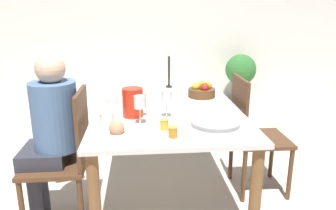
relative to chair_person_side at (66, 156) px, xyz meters
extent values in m
plane|color=beige|center=(0.70, 0.38, -0.51)|extent=(20.00, 20.00, 0.00)
cube|color=silver|center=(0.70, 3.22, 0.79)|extent=(10.00, 0.06, 2.60)
cube|color=silver|center=(0.70, 0.38, 0.24)|extent=(1.04, 1.80, 0.03)
cylinder|color=brown|center=(1.16, -0.46, -0.14)|extent=(0.07, 0.07, 0.74)
cylinder|color=brown|center=(0.24, 1.22, -0.14)|extent=(0.07, 0.07, 0.74)
cylinder|color=brown|center=(1.16, 1.22, -0.14)|extent=(0.07, 0.07, 0.74)
cylinder|color=#51331E|center=(-0.26, 0.18, -0.29)|extent=(0.04, 0.04, 0.43)
cylinder|color=#51331E|center=(0.11, -0.18, -0.29)|extent=(0.04, 0.04, 0.43)
cylinder|color=#51331E|center=(0.11, 0.18, -0.29)|extent=(0.04, 0.04, 0.43)
cube|color=#51331E|center=(-0.08, 0.00, -0.06)|extent=(0.42, 0.42, 0.03)
cube|color=#51331E|center=(0.12, 0.00, 0.20)|extent=(0.03, 0.39, 0.50)
cylinder|color=#51331E|center=(1.66, 0.51, -0.29)|extent=(0.04, 0.04, 0.43)
cylinder|color=#51331E|center=(1.66, 0.14, -0.29)|extent=(0.04, 0.04, 0.43)
cylinder|color=#51331E|center=(1.29, 0.51, -0.29)|extent=(0.04, 0.04, 0.43)
cylinder|color=#51331E|center=(1.29, 0.14, -0.29)|extent=(0.04, 0.04, 0.43)
cube|color=#51331E|center=(1.48, 0.32, -0.06)|extent=(0.42, 0.42, 0.03)
cube|color=#51331E|center=(1.28, 0.32, 0.20)|extent=(0.03, 0.39, 0.50)
cylinder|color=#33333D|center=(-0.22, -0.05, -0.28)|extent=(0.09, 0.09, 0.46)
cylinder|color=#33333D|center=(-0.22, 0.11, -0.28)|extent=(0.09, 0.09, 0.46)
cube|color=#33333D|center=(-0.15, 0.03, 0.00)|extent=(0.30, 0.34, 0.11)
cylinder|color=#4C6B93|center=(-0.06, 0.03, 0.28)|extent=(0.30, 0.30, 0.46)
sphere|color=#D6AD8E|center=(-0.06, 0.03, 0.59)|extent=(0.19, 0.19, 0.19)
cylinder|color=#D6AD8E|center=(-0.16, 0.24, 0.39)|extent=(0.25, 0.06, 0.20)
cylinder|color=red|center=(0.46, 0.03, 0.36)|extent=(0.14, 0.14, 0.19)
cube|color=red|center=(0.54, 0.03, 0.37)|extent=(0.02, 0.02, 0.09)
cone|color=red|center=(0.40, 0.03, 0.43)|extent=(0.04, 0.04, 0.04)
cylinder|color=white|center=(0.68, -0.02, 0.26)|extent=(0.07, 0.07, 0.00)
cylinder|color=white|center=(0.68, -0.02, 0.32)|extent=(0.01, 0.01, 0.10)
cylinder|color=white|center=(0.68, -0.02, 0.41)|extent=(0.07, 0.07, 0.08)
cylinder|color=white|center=(0.51, -0.14, 0.26)|extent=(0.07, 0.07, 0.00)
cylinder|color=white|center=(0.51, -0.14, 0.32)|extent=(0.01, 0.01, 0.10)
cylinder|color=white|center=(0.51, -0.14, 0.41)|extent=(0.07, 0.07, 0.08)
cylinder|color=red|center=(0.51, -0.14, 0.39)|extent=(0.06, 0.06, 0.04)
cylinder|color=silver|center=(0.29, -0.10, 0.26)|extent=(0.15, 0.15, 0.01)
cylinder|color=silver|center=(0.29, -0.10, 0.30)|extent=(0.09, 0.09, 0.06)
cube|color=silver|center=(0.35, -0.10, 0.30)|extent=(0.01, 0.01, 0.03)
cylinder|color=silver|center=(0.30, 0.25, 0.26)|extent=(0.15, 0.15, 0.01)
cylinder|color=silver|center=(0.30, 0.25, 0.30)|extent=(0.09, 0.09, 0.06)
cube|color=silver|center=(0.35, 0.25, 0.30)|extent=(0.01, 0.01, 0.03)
cylinder|color=#9E9EA3|center=(0.97, -0.19, 0.27)|extent=(0.30, 0.30, 0.02)
cylinder|color=#9E9EA3|center=(0.97, -0.19, 0.28)|extent=(0.31, 0.31, 0.01)
cylinder|color=silver|center=(0.37, -0.30, 0.27)|extent=(0.18, 0.18, 0.01)
sphere|color=tan|center=(0.37, -0.30, 0.30)|extent=(0.09, 0.09, 0.09)
cylinder|color=gold|center=(0.65, -0.24, 0.29)|extent=(0.05, 0.05, 0.06)
cylinder|color=gold|center=(0.65, -0.24, 0.32)|extent=(0.06, 0.06, 0.01)
cylinder|color=#C67A1E|center=(0.69, -0.37, 0.29)|extent=(0.05, 0.05, 0.06)
cylinder|color=gold|center=(0.69, -0.37, 0.32)|extent=(0.06, 0.06, 0.01)
cylinder|color=brown|center=(1.01, 0.50, 0.29)|extent=(0.22, 0.22, 0.07)
sphere|color=gold|center=(1.06, 0.50, 0.35)|extent=(0.07, 0.07, 0.07)
sphere|color=gold|center=(1.03, 0.55, 0.35)|extent=(0.07, 0.07, 0.07)
sphere|color=gold|center=(0.96, 0.49, 0.35)|extent=(0.07, 0.07, 0.07)
sphere|color=red|center=(1.03, 0.45, 0.35)|extent=(0.07, 0.07, 0.07)
cylinder|color=black|center=(0.78, 0.87, 0.27)|extent=(0.06, 0.06, 0.01)
cylinder|color=black|center=(0.78, 0.87, 0.41)|extent=(0.02, 0.02, 0.28)
cylinder|color=beige|center=(0.78, 0.87, 0.57)|extent=(0.02, 0.02, 0.05)
cylinder|color=#4C4742|center=(2.08, 2.84, -0.42)|extent=(0.20, 0.20, 0.17)
cylinder|color=brown|center=(2.08, 2.84, -0.24)|extent=(0.04, 0.04, 0.19)
sphere|color=#2D6B2D|center=(2.08, 2.84, 0.06)|extent=(0.48, 0.48, 0.48)
camera|label=1|loc=(0.51, -2.08, 0.95)|focal=35.00mm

